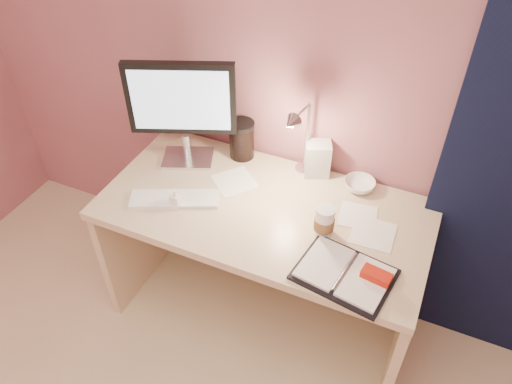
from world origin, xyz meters
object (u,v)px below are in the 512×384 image
at_px(desk, 270,233).
at_px(bowl, 359,185).
at_px(dark_jar, 242,141).
at_px(desk_lamp, 304,140).
at_px(keyboard, 174,199).
at_px(monitor, 182,105).
at_px(lotion_bottle, 176,198).
at_px(coffee_cup, 324,222).
at_px(planner, 347,274).
at_px(product_box, 317,159).

bearing_deg(desk, bowl, 31.71).
height_order(dark_jar, desk_lamp, desk_lamp).
bearing_deg(keyboard, dark_jar, 47.95).
bearing_deg(desk_lamp, desk, -112.70).
bearing_deg(desk, monitor, 170.06).
relative_size(monitor, lotion_bottle, 5.57).
bearing_deg(desk, dark_jar, 138.05).
bearing_deg(coffee_cup, bowl, 79.34).
bearing_deg(dark_jar, planner, -37.42).
height_order(desk, coffee_cup, coffee_cup).
relative_size(monitor, product_box, 3.03).
distance_m(monitor, lotion_bottle, 0.41).
distance_m(planner, coffee_cup, 0.24).
relative_size(monitor, desk_lamp, 1.34).
relative_size(dark_jar, desk_lamp, 0.44).
xyz_separation_m(keyboard, coffee_cup, (0.65, 0.08, 0.05)).
relative_size(keyboard, desk_lamp, 1.00).
xyz_separation_m(monitor, dark_jar, (0.22, 0.14, -0.22)).
xyz_separation_m(monitor, product_box, (0.59, 0.15, -0.22)).
height_order(planner, desk_lamp, desk_lamp).
bearing_deg(planner, dark_jar, 151.37).
bearing_deg(keyboard, desk_lamp, 11.31).
bearing_deg(coffee_cup, planner, -49.79).
xyz_separation_m(keyboard, product_box, (0.50, 0.42, 0.08)).
bearing_deg(desk, lotion_bottle, -147.71).
xyz_separation_m(keyboard, planner, (0.80, -0.10, 0.01)).
xyz_separation_m(desk, dark_jar, (-0.24, 0.22, 0.31)).
distance_m(bowl, product_box, 0.22).
bearing_deg(bowl, monitor, -171.02).
distance_m(monitor, desk_lamp, 0.56).
bearing_deg(bowl, planner, -79.82).
relative_size(keyboard, lotion_bottle, 4.17).
distance_m(keyboard, product_box, 0.66).
height_order(monitor, lotion_bottle, monitor).
relative_size(monitor, dark_jar, 3.05).
xyz_separation_m(bowl, dark_jar, (-0.58, 0.01, 0.06)).
bearing_deg(dark_jar, product_box, 2.18).
distance_m(planner, dark_jar, 0.84).
relative_size(lotion_bottle, dark_jar, 0.55).
height_order(bowl, desk_lamp, desk_lamp).
distance_m(dark_jar, desk_lamp, 0.37).
bearing_deg(desk, planner, -34.56).
relative_size(desk, desk_lamp, 3.70).
xyz_separation_m(bowl, lotion_bottle, (-0.68, -0.43, 0.02)).
bearing_deg(bowl, product_box, 173.42).
distance_m(product_box, desk_lamp, 0.18).
bearing_deg(product_box, lotion_bottle, -158.91).
bearing_deg(lotion_bottle, bowl, 32.01).
xyz_separation_m(keyboard, lotion_bottle, (0.03, -0.03, 0.04)).
relative_size(product_box, desk_lamp, 0.44).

